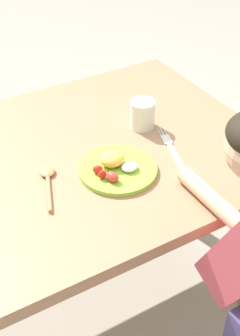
{
  "coord_description": "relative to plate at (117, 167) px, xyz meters",
  "views": [
    {
      "loc": [
        -0.45,
        -1.03,
        1.5
      ],
      "look_at": [
        0.06,
        -0.14,
        0.69
      ],
      "focal_mm": 50.11,
      "sensor_mm": 36.0,
      "label": 1
    }
  ],
  "objects": [
    {
      "name": "plate",
      "position": [
        0.0,
        0.0,
        0.0
      ],
      "size": [
        0.22,
        0.22,
        0.05
      ],
      "color": "#8CC03C",
      "rests_on": "dining_table"
    },
    {
      "name": "ground_plane",
      "position": [
        -0.06,
        0.13,
        -0.68
      ],
      "size": [
        8.0,
        8.0,
        0.0
      ],
      "primitive_type": "plane",
      "color": "gray"
    },
    {
      "name": "fork",
      "position": [
        0.2,
        0.01,
        -0.01
      ],
      "size": [
        0.08,
        0.22,
        0.01
      ],
      "rotation": [
        0.0,
        0.0,
        1.28
      ],
      "color": "silver",
      "rests_on": "dining_table"
    },
    {
      "name": "drinking_cup",
      "position": [
        0.19,
        0.16,
        0.03
      ],
      "size": [
        0.08,
        0.08,
        0.09
      ],
      "primitive_type": "cylinder",
      "color": "silver",
      "rests_on": "dining_table"
    },
    {
      "name": "spoon",
      "position": [
        -0.19,
        0.06,
        -0.01
      ],
      "size": [
        0.09,
        0.19,
        0.02
      ],
      "rotation": [
        0.0,
        0.0,
        1.21
      ],
      "color": "#C28050",
      "rests_on": "dining_table"
    },
    {
      "name": "dining_table",
      "position": [
        -0.06,
        0.13,
        -0.09
      ],
      "size": [
        1.13,
        0.85,
        0.67
      ],
      "color": "#9E7353",
      "rests_on": "ground_plane"
    }
  ]
}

